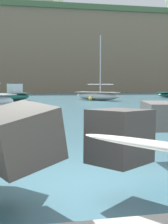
{
  "coord_description": "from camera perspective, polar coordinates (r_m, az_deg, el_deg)",
  "views": [
    {
      "loc": [
        -0.78,
        -5.41,
        1.97
      ],
      "look_at": [
        0.41,
        0.5,
        1.4
      ],
      "focal_mm": 48.63,
      "sensor_mm": 36.0,
      "label": 1
    }
  ],
  "objects": [
    {
      "name": "station_building_east",
      "position": [
        86.78,
        -5.6,
        18.83
      ],
      "size": [
        4.43,
        5.34,
        6.37
      ],
      "color": "silver",
      "rests_on": "headland_bluff"
    },
    {
      "name": "headland_bluff",
      "position": [
        83.8,
        -2.87,
        10.54
      ],
      "size": [
        110.09,
        35.28,
        19.01
      ],
      "color": "#847056",
      "rests_on": "ground"
    },
    {
      "name": "mooring_buoy_inner",
      "position": [
        35.15,
        1.18,
        2.52
      ],
      "size": [
        0.44,
        0.44,
        0.44
      ],
      "color": "yellow",
      "rests_on": "ground"
    },
    {
      "name": "boat_far_left",
      "position": [
        35.6,
        -13.22,
        3.1
      ],
      "size": [
        4.75,
        4.3,
        2.06
      ],
      "color": "#1E6656",
      "rests_on": "ground"
    },
    {
      "name": "boat_near_right",
      "position": [
        35.96,
        2.48,
        3.12
      ],
      "size": [
        5.23,
        5.5,
        7.53
      ],
      "color": "beige",
      "rests_on": "ground"
    },
    {
      "name": "ground_plane",
      "position": [
        5.81,
        -3.07,
        -14.43
      ],
      "size": [
        400.0,
        400.0,
        0.0
      ],
      "primitive_type": "plane",
      "color": "#42707F"
    }
  ]
}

